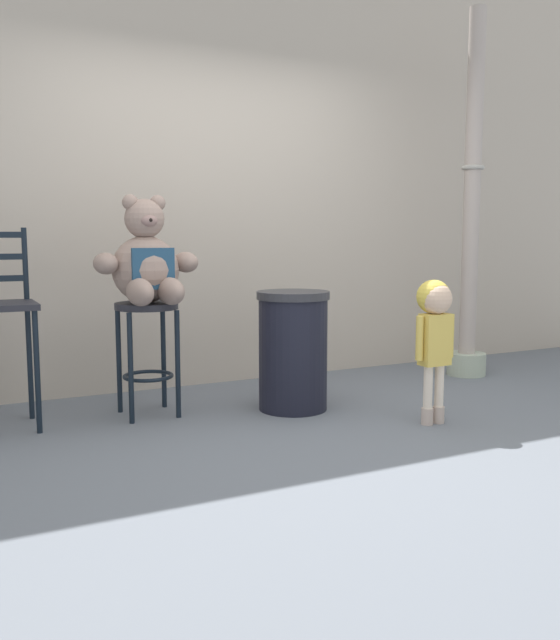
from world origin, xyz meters
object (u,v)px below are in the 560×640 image
(teddy_bear, at_px, (147,264))
(trash_bin, at_px, (293,350))
(bar_stool_with_teddy, at_px, (147,335))
(lamppost, at_px, (471,234))
(child_walking, at_px, (435,320))

(teddy_bear, bearing_deg, trash_bin, -15.80)
(bar_stool_with_teddy, xyz_separation_m, lamppost, (2.65, 0.05, 0.63))
(lamppost, bearing_deg, trash_bin, -169.28)
(child_walking, relative_size, lamppost, 0.30)
(child_walking, height_order, lamppost, lamppost)
(teddy_bear, height_order, lamppost, lamppost)
(lamppost, bearing_deg, teddy_bear, -178.10)
(bar_stool_with_teddy, distance_m, teddy_bear, 0.44)
(child_walking, distance_m, lamppost, 1.64)
(child_walking, bearing_deg, bar_stool_with_teddy, 111.99)
(teddy_bear, relative_size, child_walking, 0.76)
(child_walking, bearing_deg, trash_bin, 96.00)
(bar_stool_with_teddy, distance_m, lamppost, 2.72)
(teddy_bear, bearing_deg, bar_stool_with_teddy, 90.00)
(teddy_bear, xyz_separation_m, child_walking, (1.46, -0.93, -0.32))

